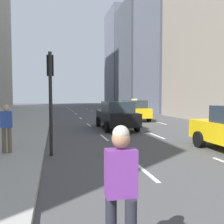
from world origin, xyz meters
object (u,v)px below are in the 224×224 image
at_px(taxi_second, 134,110).
at_px(sedan_black_near, 116,115).
at_px(skateboarder, 121,191).
at_px(pedestrian_mid_block, 6,126).
at_px(traffic_light_pole, 50,87).

xyz_separation_m(taxi_second, sedan_black_near, (-2.80, -5.37, 0.01)).
bearing_deg(sedan_black_near, taxi_second, 62.48).
height_order(skateboarder, pedestrian_mid_block, pedestrian_mid_block).
bearing_deg(skateboarder, pedestrian_mid_block, 109.89).
height_order(sedan_black_near, pedestrian_mid_block, pedestrian_mid_block).
distance_m(taxi_second, skateboarder, 19.39).
bearing_deg(skateboarder, traffic_light_pole, 97.68).
height_order(taxi_second, skateboarder, taxi_second).
bearing_deg(skateboarder, taxi_second, 72.35).
distance_m(sedan_black_near, skateboarder, 13.46).
bearing_deg(traffic_light_pole, skateboarder, -82.32).
bearing_deg(sedan_black_near, pedestrian_mid_block, -129.29).
bearing_deg(sedan_black_near, skateboarder, -103.22).
bearing_deg(taxi_second, pedestrian_mid_block, -124.42).
distance_m(pedestrian_mid_block, traffic_light_pole, 1.99).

